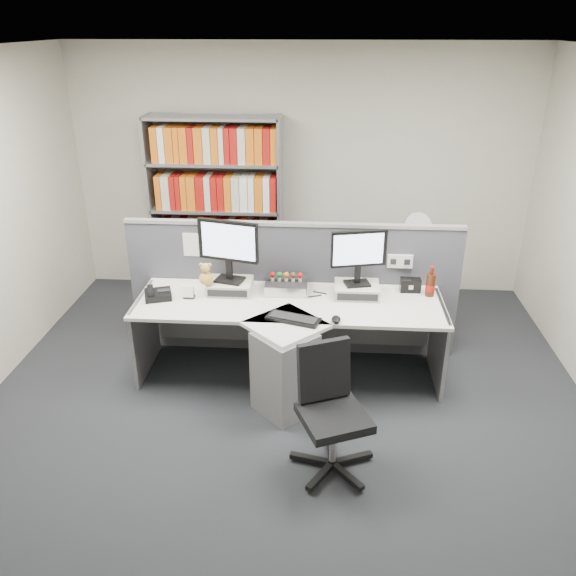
# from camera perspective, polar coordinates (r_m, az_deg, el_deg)

# --- Properties ---
(ground) EXTENTS (5.50, 5.50, 0.00)m
(ground) POSITION_cam_1_polar(r_m,az_deg,el_deg) (4.62, -0.57, -13.87)
(ground) COLOR #282A2F
(ground) RESTS_ON ground
(room_shell) EXTENTS (5.04, 5.54, 2.72)m
(room_shell) POSITION_cam_1_polar(r_m,az_deg,el_deg) (3.77, -0.68, 7.92)
(room_shell) COLOR beige
(room_shell) RESTS_ON ground
(partition) EXTENTS (3.00, 0.08, 1.27)m
(partition) POSITION_cam_1_polar(r_m,az_deg,el_deg) (5.34, 0.49, 0.04)
(partition) COLOR #4A4B54
(partition) RESTS_ON ground
(desk) EXTENTS (2.60, 1.20, 0.72)m
(desk) POSITION_cam_1_polar(r_m,az_deg,el_deg) (4.85, -0.04, -5.26)
(desk) COLOR white
(desk) RESTS_ON ground
(monitor_riser_left) EXTENTS (0.38, 0.31, 0.10)m
(monitor_riser_left) POSITION_cam_1_polar(r_m,az_deg,el_deg) (5.10, -5.69, 0.17)
(monitor_riser_left) COLOR beige
(monitor_riser_left) RESTS_ON desk
(monitor_riser_right) EXTENTS (0.38, 0.31, 0.10)m
(monitor_riser_right) POSITION_cam_1_polar(r_m,az_deg,el_deg) (5.04, 6.73, -0.18)
(monitor_riser_right) COLOR beige
(monitor_riser_right) RESTS_ON desk
(monitor_left) EXTENTS (0.53, 0.22, 0.55)m
(monitor_left) POSITION_cam_1_polar(r_m,az_deg,el_deg) (4.96, -5.86, 4.13)
(monitor_left) COLOR black
(monitor_left) RESTS_ON monitor_riser_left
(monitor_right) EXTENTS (0.47, 0.20, 0.48)m
(monitor_right) POSITION_cam_1_polar(r_m,az_deg,el_deg) (4.91, 6.92, 3.41)
(monitor_right) COLOR black
(monitor_right) RESTS_ON monitor_riser_right
(desktop_pc) EXTENTS (0.36, 0.32, 0.10)m
(desktop_pc) POSITION_cam_1_polar(r_m,az_deg,el_deg) (5.10, -0.16, 0.26)
(desktop_pc) COLOR black
(desktop_pc) RESTS_ON desk
(figurines) EXTENTS (0.29, 0.05, 0.09)m
(figurines) POSITION_cam_1_polar(r_m,az_deg,el_deg) (5.05, -0.17, 1.21)
(figurines) COLOR beige
(figurines) RESTS_ON desktop_pc
(keyboard) EXTENTS (0.46, 0.29, 0.03)m
(keyboard) POSITION_cam_1_polar(r_m,az_deg,el_deg) (4.61, 0.52, -3.02)
(keyboard) COLOR black
(keyboard) RESTS_ON desk
(mouse) EXTENTS (0.07, 0.12, 0.04)m
(mouse) POSITION_cam_1_polar(r_m,az_deg,el_deg) (4.60, 4.72, -3.07)
(mouse) COLOR black
(mouse) RESTS_ON desk
(desk_phone) EXTENTS (0.27, 0.26, 0.09)m
(desk_phone) POSITION_cam_1_polar(r_m,az_deg,el_deg) (5.09, -12.65, -0.60)
(desk_phone) COLOR black
(desk_phone) RESTS_ON desk
(desk_calendar) EXTENTS (0.09, 0.07, 0.11)m
(desk_calendar) POSITION_cam_1_polar(r_m,az_deg,el_deg) (5.03, -9.67, -0.45)
(desk_calendar) COLOR black
(desk_calendar) RESTS_ON desk
(plush_toy) EXTENTS (0.12, 0.12, 0.20)m
(plush_toy) POSITION_cam_1_polar(r_m,az_deg,el_deg) (5.00, -8.03, 1.21)
(plush_toy) COLOR gold
(plush_toy) RESTS_ON monitor_riser_left
(speaker) EXTENTS (0.18, 0.10, 0.12)m
(speaker) POSITION_cam_1_polar(r_m,az_deg,el_deg) (5.19, 11.87, 0.28)
(speaker) COLOR black
(speaker) RESTS_ON desk
(cola_bottle) EXTENTS (0.08, 0.08, 0.27)m
(cola_bottle) POSITION_cam_1_polar(r_m,az_deg,el_deg) (5.13, 13.76, 0.29)
(cola_bottle) COLOR #3F190A
(cola_bottle) RESTS_ON desk
(shelving_unit) EXTENTS (1.41, 0.40, 2.00)m
(shelving_unit) POSITION_cam_1_polar(r_m,az_deg,el_deg) (6.44, -6.97, 7.36)
(shelving_unit) COLOR gray
(shelving_unit) RESTS_ON ground
(filing_cabinet) EXTENTS (0.45, 0.61, 0.70)m
(filing_cabinet) POSITION_cam_1_polar(r_m,az_deg,el_deg) (6.20, 11.99, 0.09)
(filing_cabinet) COLOR gray
(filing_cabinet) RESTS_ON ground
(desk_fan) EXTENTS (0.27, 0.17, 0.46)m
(desk_fan) POSITION_cam_1_polar(r_m,az_deg,el_deg) (5.97, 12.53, 5.64)
(desk_fan) COLOR white
(desk_fan) RESTS_ON filing_cabinet
(office_chair) EXTENTS (0.60, 0.59, 0.90)m
(office_chair) POSITION_cam_1_polar(r_m,az_deg,el_deg) (4.07, 4.13, -11.45)
(office_chair) COLOR silver
(office_chair) RESTS_ON ground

